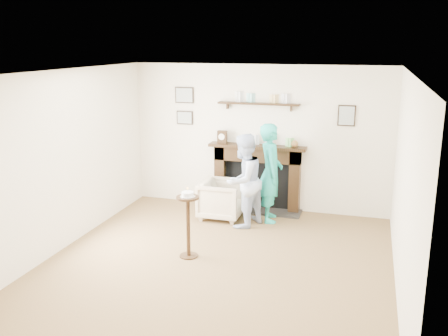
{
  "coord_description": "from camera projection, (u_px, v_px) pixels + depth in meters",
  "views": [
    {
      "loc": [
        1.82,
        -5.78,
        2.85
      ],
      "look_at": [
        -0.15,
        0.9,
        1.09
      ],
      "focal_mm": 40.0,
      "sensor_mm": 36.0,
      "label": 1
    }
  ],
  "objects": [
    {
      "name": "ground",
      "position": [
        216.0,
        265.0,
        6.57
      ],
      "size": [
        5.0,
        5.0,
        0.0
      ],
      "primitive_type": "plane",
      "color": "brown",
      "rests_on": "ground"
    },
    {
      "name": "room_shell",
      "position": [
        230.0,
        135.0,
        6.82
      ],
      "size": [
        4.54,
        5.02,
        2.52
      ],
      "color": "#EEE4CA",
      "rests_on": "ground"
    },
    {
      "name": "armchair",
      "position": [
        222.0,
        217.0,
        8.36
      ],
      "size": [
        0.7,
        0.68,
        0.64
      ],
      "primitive_type": "imported",
      "rotation": [
        0.0,
        0.0,
        1.57
      ],
      "color": "tan",
      "rests_on": "ground"
    },
    {
      "name": "man",
      "position": [
        243.0,
        225.0,
        7.99
      ],
      "size": [
        0.8,
        0.89,
        1.49
      ],
      "primitive_type": "imported",
      "rotation": [
        0.0,
        0.0,
        -1.98
      ],
      "color": "silver",
      "rests_on": "ground"
    },
    {
      "name": "woman",
      "position": [
        269.0,
        220.0,
        8.25
      ],
      "size": [
        0.51,
        0.66,
        1.61
      ],
      "primitive_type": "imported",
      "rotation": [
        0.0,
        0.0,
        1.8
      ],
      "color": "teal",
      "rests_on": "ground"
    },
    {
      "name": "pedestal_table",
      "position": [
        188.0,
        215.0,
        6.7
      ],
      "size": [
        0.31,
        0.31,
        0.98
      ],
      "color": "black",
      "rests_on": "ground"
    }
  ]
}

